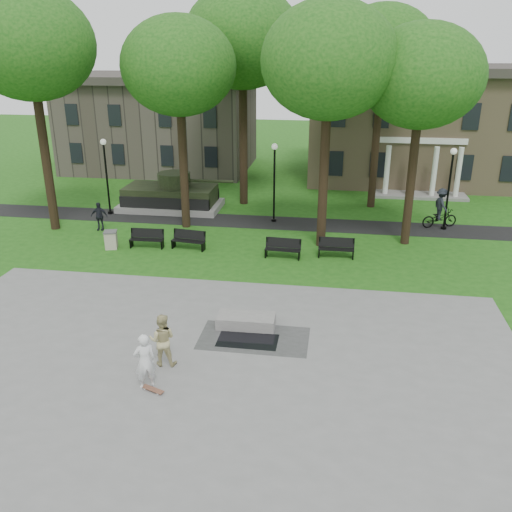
{
  "coord_description": "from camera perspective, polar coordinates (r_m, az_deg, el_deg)",
  "views": [
    {
      "loc": [
        4.19,
        -19.05,
        10.06
      ],
      "look_at": [
        0.85,
        2.84,
        1.4
      ],
      "focal_mm": 38.0,
      "sensor_mm": 36.0,
      "label": 1
    }
  ],
  "objects": [
    {
      "name": "puddle",
      "position": [
        19.94,
        -0.88,
        -8.88
      ],
      "size": [
        2.2,
        1.2,
        0.0
      ],
      "primitive_type": "cube",
      "color": "black",
      "rests_on": "plaza"
    },
    {
      "name": "park_bench_1",
      "position": [
        28.67,
        -7.11,
        1.76
      ],
      "size": [
        1.85,
        0.77,
        1.0
      ],
      "rotation": [
        0.0,
        0.0,
        -0.14
      ],
      "color": "black",
      "rests_on": "ground"
    },
    {
      "name": "cyclist",
      "position": [
        33.54,
        18.83,
        4.44
      ],
      "size": [
        2.28,
        1.44,
        2.33
      ],
      "rotation": [
        0.0,
        0.0,
        1.92
      ],
      "color": "black",
      "rests_on": "ground"
    },
    {
      "name": "ground",
      "position": [
        21.95,
        -3.33,
        -5.96
      ],
      "size": [
        120.0,
        120.0,
        0.0
      ],
      "primitive_type": "plane",
      "color": "#1C4D12",
      "rests_on": "ground"
    },
    {
      "name": "tree_0",
      "position": [
        32.39,
        -22.72,
        19.78
      ],
      "size": [
        6.8,
        6.8,
        12.97
      ],
      "color": "black",
      "rests_on": "ground"
    },
    {
      "name": "lamp_mid",
      "position": [
        32.4,
        1.94,
        8.39
      ],
      "size": [
        0.36,
        0.36,
        4.73
      ],
      "color": "black",
      "rests_on": "ground"
    },
    {
      "name": "trash_bin",
      "position": [
        29.51,
        -15.02,
        1.68
      ],
      "size": [
        0.81,
        0.81,
        0.96
      ],
      "rotation": [
        0.0,
        0.0,
        0.27
      ],
      "color": "#BEB29C",
      "rests_on": "ground"
    },
    {
      "name": "tree_2",
      "position": [
        27.57,
        7.69,
        19.64
      ],
      "size": [
        6.6,
        6.6,
        12.16
      ],
      "color": "black",
      "rests_on": "ground"
    },
    {
      "name": "footpath",
      "position": [
        32.91,
        0.95,
        3.57
      ],
      "size": [
        44.0,
        2.6,
        0.01
      ],
      "primitive_type": "cube",
      "color": "black",
      "rests_on": "ground"
    },
    {
      "name": "skateboard",
      "position": [
        17.62,
        -10.82,
        -13.68
      ],
      "size": [
        0.8,
        0.47,
        0.07
      ],
      "primitive_type": "cube",
      "rotation": [
        0.0,
        0.0,
        -0.37
      ],
      "color": "brown",
      "rests_on": "plaza"
    },
    {
      "name": "lamp_right",
      "position": [
        32.8,
        19.71,
        7.31
      ],
      "size": [
        0.36,
        0.36,
        4.73
      ],
      "color": "black",
      "rests_on": "ground"
    },
    {
      "name": "tree_3",
      "position": [
        28.84,
        17.08,
        17.58
      ],
      "size": [
        6.0,
        6.0,
        11.19
      ],
      "color": "black",
      "rests_on": "ground"
    },
    {
      "name": "tree_5",
      "position": [
        35.63,
        13.23,
        20.21
      ],
      "size": [
        6.4,
        6.4,
        12.44
      ],
      "color": "black",
      "rests_on": "ground"
    },
    {
      "name": "building_right",
      "position": [
        45.78,
        16.36,
        13.36
      ],
      "size": [
        17.0,
        12.0,
        8.6
      ],
      "color": "#9E8460",
      "rests_on": "ground"
    },
    {
      "name": "park_bench_2",
      "position": [
        27.28,
        2.85,
        0.87
      ],
      "size": [
        1.82,
        0.63,
        1.0
      ],
      "rotation": [
        0.0,
        0.0,
        -0.06
      ],
      "color": "black",
      "rests_on": "ground"
    },
    {
      "name": "tree_1",
      "position": [
        30.83,
        -8.15,
        19.11
      ],
      "size": [
        6.2,
        6.2,
        11.63
      ],
      "color": "black",
      "rests_on": "ground"
    },
    {
      "name": "lamp_left",
      "position": [
        35.18,
        -15.5,
        8.67
      ],
      "size": [
        0.36,
        0.36,
        4.73
      ],
      "color": "black",
      "rests_on": "ground"
    },
    {
      "name": "park_bench_0",
      "position": [
        29.24,
        -11.4,
        1.89
      ],
      "size": [
        1.81,
        0.58,
        1.0
      ],
      "rotation": [
        0.0,
        0.0,
        0.03
      ],
      "color": "black",
      "rests_on": "ground"
    },
    {
      "name": "skateboarder",
      "position": [
        17.34,
        -11.64,
        -10.8
      ],
      "size": [
        0.82,
        0.74,
        1.88
      ],
      "primitive_type": "imported",
      "rotation": [
        0.0,
        0.0,
        3.7
      ],
      "color": "silver",
      "rests_on": "plaza"
    },
    {
      "name": "building_left",
      "position": [
        48.45,
        -9.94,
        13.39
      ],
      "size": [
        15.0,
        10.0,
        7.2
      ],
      "primitive_type": "cube",
      "color": "#4C443D",
      "rests_on": "ground"
    },
    {
      "name": "friend_watching",
      "position": [
        18.41,
        -9.83,
        -8.68
      ],
      "size": [
        0.96,
        0.78,
        1.84
      ],
      "primitive_type": "imported",
      "rotation": [
        0.0,
        0.0,
        3.24
      ],
      "color": "tan",
      "rests_on": "plaza"
    },
    {
      "name": "tank_monument",
      "position": [
        35.93,
        -8.92,
        6.26
      ],
      "size": [
        7.45,
        3.4,
        2.4
      ],
      "color": "gray",
      "rests_on": "ground"
    },
    {
      "name": "plaza",
      "position": [
        17.78,
        -6.71,
        -13.23
      ],
      "size": [
        22.0,
        16.0,
        0.02
      ],
      "primitive_type": "cube",
      "color": "gray",
      "rests_on": "ground"
    },
    {
      "name": "park_bench_3",
      "position": [
        27.61,
        8.45,
        0.91
      ],
      "size": [
        1.8,
        0.53,
        1.0
      ],
      "rotation": [
        0.0,
        0.0,
        0.01
      ],
      "color": "black",
      "rests_on": "ground"
    },
    {
      "name": "concrete_block",
      "position": [
        20.78,
        -1.05,
        -6.84
      ],
      "size": [
        2.22,
        1.04,
        0.45
      ],
      "primitive_type": "cube",
      "rotation": [
        0.0,
        0.0,
        0.02
      ],
      "color": "gray",
      "rests_on": "plaza"
    },
    {
      "name": "pedestrian_walker",
      "position": [
        32.6,
        -16.18,
        4.05
      ],
      "size": [
        1.0,
        0.47,
        1.65
      ],
      "primitive_type": "imported",
      "rotation": [
        0.0,
        0.0,
        0.07
      ],
      "color": "black",
      "rests_on": "ground"
    },
    {
      "name": "tree_4",
      "position": [
        35.6,
        -1.44,
        21.89
      ],
      "size": [
        7.2,
        7.2,
        13.5
      ],
      "color": "black",
      "rests_on": "ground"
    }
  ]
}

